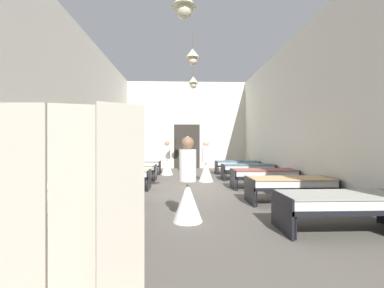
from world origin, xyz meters
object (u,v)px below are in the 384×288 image
at_px(nurse_far_aisle, 167,163).
at_px(nurse_mid_aisle, 188,191).
at_px(bed_right_row_2, 264,174).
at_px(bed_right_row_3, 248,168).
at_px(bed_left_row_1, 96,185).
at_px(privacy_screen, 73,202).
at_px(bed_left_row_2, 117,175).
at_px(bed_left_row_4, 139,164).
at_px(bed_left_row_3, 130,168).
at_px(bed_right_row_4, 237,164).
at_px(bed_right_row_0, 341,202).
at_px(nurse_near_aisle, 206,167).
at_px(bed_right_row_1, 290,184).
at_px(bed_left_row_0, 54,205).
at_px(patient_seated_secondary, 129,160).
at_px(patient_seated_primary, 113,165).
at_px(potted_plant, 185,154).

bearing_deg(nurse_far_aisle, nurse_mid_aisle, 43.82).
height_order(bed_right_row_2, nurse_far_aisle, nurse_far_aisle).
xyz_separation_m(bed_right_row_2, bed_right_row_3, (0.00, 1.90, 0.00)).
distance_m(bed_left_row_1, nurse_mid_aisle, 2.40).
bearing_deg(privacy_screen, bed_left_row_2, 85.14).
relative_size(bed_left_row_1, bed_left_row_4, 1.00).
xyz_separation_m(nurse_mid_aisle, privacy_screen, (-1.05, -2.22, 0.32)).
height_order(bed_left_row_3, privacy_screen, privacy_screen).
bearing_deg(bed_left_row_4, bed_right_row_4, 0.00).
distance_m(bed_right_row_3, bed_left_row_4, 4.76).
relative_size(bed_right_row_0, bed_left_row_3, 1.00).
height_order(bed_right_row_0, bed_left_row_3, same).
relative_size(bed_right_row_0, nurse_mid_aisle, 1.28).
height_order(bed_left_row_3, nurse_near_aisle, nurse_near_aisle).
bearing_deg(bed_right_row_1, nurse_far_aisle, 119.74).
bearing_deg(nurse_far_aisle, bed_left_row_4, -64.39).
height_order(bed_right_row_0, bed_right_row_3, same).
xyz_separation_m(bed_left_row_1, nurse_near_aisle, (2.76, 3.40, 0.09)).
relative_size(bed_left_row_0, patient_seated_secondary, 2.38).
bearing_deg(bed_right_row_3, bed_left_row_3, 180.00).
relative_size(bed_left_row_4, patient_seated_primary, 2.38).
height_order(bed_right_row_3, privacy_screen, privacy_screen).
relative_size(bed_left_row_3, bed_right_row_4, 1.00).
height_order(bed_right_row_2, patient_seated_primary, patient_seated_primary).
height_order(bed_left_row_0, privacy_screen, privacy_screen).
bearing_deg(bed_right_row_0, privacy_screen, -154.19).
relative_size(bed_left_row_1, bed_right_row_1, 1.00).
bearing_deg(patient_seated_secondary, bed_right_row_2, 0.22).
relative_size(bed_left_row_1, patient_seated_primary, 2.38).
distance_m(bed_right_row_2, bed_right_row_3, 1.90).
distance_m(bed_left_row_2, nurse_mid_aisle, 3.80).
xyz_separation_m(bed_left_row_1, bed_right_row_2, (4.36, 1.90, 0.00)).
xyz_separation_m(bed_right_row_2, privacy_screen, (-3.41, -5.45, 0.41)).
distance_m(bed_left_row_1, bed_right_row_4, 7.18).
bearing_deg(bed_left_row_4, nurse_far_aisle, -11.97).
bearing_deg(bed_left_row_0, patient_seated_secondary, 84.72).
distance_m(bed_right_row_0, bed_left_row_4, 8.76).
relative_size(bed_right_row_2, potted_plant, 1.30).
xyz_separation_m(bed_right_row_1, patient_seated_secondary, (-4.01, 1.88, 0.43)).
bearing_deg(bed_right_row_0, bed_right_row_1, 90.00).
height_order(bed_right_row_4, potted_plant, potted_plant).
distance_m(bed_left_row_0, nurse_mid_aisle, 2.08).
distance_m(bed_right_row_3, nurse_far_aisle, 3.51).
height_order(patient_seated_secondary, privacy_screen, privacy_screen).
height_order(bed_right_row_1, potted_plant, potted_plant).
height_order(bed_left_row_0, bed_right_row_0, same).
bearing_deg(bed_left_row_0, patient_seated_primary, 80.06).
distance_m(bed_left_row_4, nurse_near_aisle, 3.59).
bearing_deg(nurse_mid_aisle, nurse_far_aisle, -38.76).
bearing_deg(bed_left_row_3, bed_right_row_2, -23.54).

